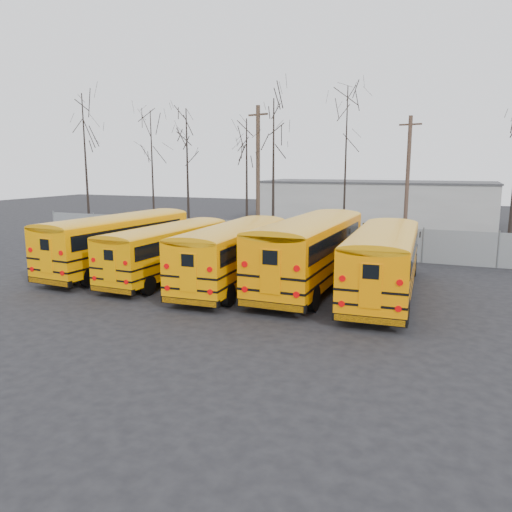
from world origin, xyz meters
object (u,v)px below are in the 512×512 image
at_px(bus_b, 169,247).
at_px(bus_e, 384,257).
at_px(bus_c, 234,249).
at_px(utility_pole_left, 258,172).
at_px(bus_d, 311,246).
at_px(utility_pole_right, 407,179).
at_px(bus_a, 121,238).

relative_size(bus_b, bus_e, 0.90).
xyz_separation_m(bus_b, bus_c, (3.68, -0.11, 0.13)).
bearing_deg(utility_pole_left, bus_d, -41.06).
relative_size(bus_e, utility_pole_left, 1.12).
relative_size(bus_b, bus_c, 0.93).
bearing_deg(bus_d, bus_c, -162.12).
height_order(bus_b, bus_c, bus_c).
distance_m(bus_e, utility_pole_right, 16.06).
xyz_separation_m(bus_e, utility_pole_right, (-0.73, 15.79, 2.85)).
xyz_separation_m(bus_b, utility_pole_right, (9.80, 16.10, 3.03)).
height_order(bus_a, bus_c, bus_a).
distance_m(bus_c, utility_pole_left, 15.07).
bearing_deg(utility_pole_right, bus_a, -114.88).
xyz_separation_m(bus_b, bus_e, (10.53, 0.32, 0.18)).
xyz_separation_m(bus_a, bus_d, (10.46, 0.45, 0.14)).
height_order(bus_a, utility_pole_right, utility_pole_right).
relative_size(bus_c, bus_d, 0.90).
distance_m(bus_b, utility_pole_right, 19.09).
relative_size(bus_c, utility_pole_left, 1.09).
bearing_deg(bus_a, bus_d, 6.26).
xyz_separation_m(utility_pole_left, utility_pole_right, (10.60, 2.22, -0.47)).
distance_m(bus_d, utility_pole_right, 15.59).
distance_m(bus_d, utility_pole_left, 15.47).
bearing_deg(bus_d, utility_pole_left, 121.92).
bearing_deg(utility_pole_right, bus_b, -106.04).
xyz_separation_m(bus_d, bus_e, (3.40, -0.66, -0.15)).
xyz_separation_m(bus_b, utility_pole_left, (-0.80, 13.88, 3.50)).
distance_m(bus_a, utility_pole_left, 13.98).
xyz_separation_m(bus_a, utility_pole_right, (13.13, 15.57, 2.83)).
height_order(bus_c, bus_d, bus_d).
distance_m(bus_c, utility_pole_right, 17.57).
xyz_separation_m(bus_c, bus_d, (3.44, 1.09, 0.21)).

